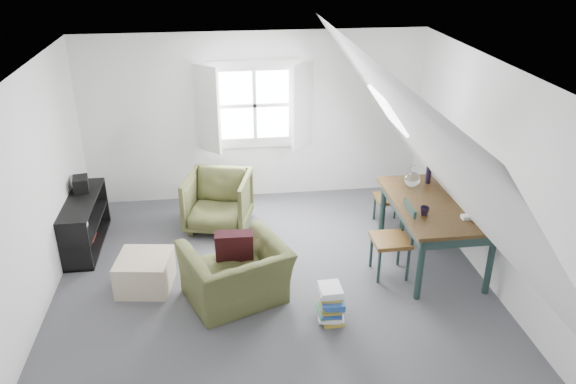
{
  "coord_description": "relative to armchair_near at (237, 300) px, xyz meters",
  "views": [
    {
      "loc": [
        -0.52,
        -5.17,
        3.8
      ],
      "look_at": [
        0.22,
        0.6,
        1.04
      ],
      "focal_mm": 35.0,
      "sensor_mm": 36.0,
      "label": 1
    }
  ],
  "objects": [
    {
      "name": "floor",
      "position": [
        0.43,
        -0.04,
        0.0
      ],
      "size": [
        5.5,
        5.5,
        0.0
      ],
      "primitive_type": "plane",
      "color": "#47474C",
      "rests_on": "ground"
    },
    {
      "name": "ceiling",
      "position": [
        0.43,
        -0.04,
        2.5
      ],
      "size": [
        5.5,
        5.5,
        0.0
      ],
      "primitive_type": "plane",
      "rotation": [
        3.14,
        0.0,
        0.0
      ],
      "color": "white",
      "rests_on": "wall_back"
    },
    {
      "name": "wall_back",
      "position": [
        0.43,
        2.71,
        1.25
      ],
      "size": [
        5.0,
        0.0,
        5.0
      ],
      "primitive_type": "plane",
      "rotation": [
        1.57,
        0.0,
        0.0
      ],
      "color": "white",
      "rests_on": "ground"
    },
    {
      "name": "wall_left",
      "position": [
        -2.07,
        -0.04,
        1.25
      ],
      "size": [
        0.0,
        5.5,
        5.5
      ],
      "primitive_type": "plane",
      "rotation": [
        1.57,
        0.0,
        1.57
      ],
      "color": "white",
      "rests_on": "ground"
    },
    {
      "name": "wall_right",
      "position": [
        2.93,
        -0.04,
        1.25
      ],
      "size": [
        0.0,
        5.5,
        5.5
      ],
      "primitive_type": "plane",
      "rotation": [
        1.57,
        0.0,
        -1.57
      ],
      "color": "white",
      "rests_on": "ground"
    },
    {
      "name": "slope_left",
      "position": [
        -1.12,
        -0.04,
        1.78
      ],
      "size": [
        3.19,
        5.5,
        4.48
      ],
      "primitive_type": "plane",
      "rotation": [
        0.0,
        2.19,
        0.0
      ],
      "color": "white",
      "rests_on": "wall_left"
    },
    {
      "name": "slope_right",
      "position": [
        1.98,
        -0.04,
        1.78
      ],
      "size": [
        3.19,
        5.5,
        4.48
      ],
      "primitive_type": "plane",
      "rotation": [
        0.0,
        -2.19,
        0.0
      ],
      "color": "white",
      "rests_on": "wall_right"
    },
    {
      "name": "dormer_window",
      "position": [
        0.43,
        2.63,
        1.45
      ],
      "size": [
        1.71,
        0.35,
        1.3
      ],
      "color": "white",
      "rests_on": "wall_back"
    },
    {
      "name": "skylight",
      "position": [
        1.98,
        1.26,
        1.75
      ],
      "size": [
        0.35,
        0.75,
        0.47
      ],
      "primitive_type": "cube",
      "rotation": [
        0.0,
        0.95,
        0.0
      ],
      "color": "white",
      "rests_on": "slope_right"
    },
    {
      "name": "armchair_near",
      "position": [
        0.0,
        0.0,
        0.0
      ],
      "size": [
        1.32,
        1.25,
        0.69
      ],
      "primitive_type": "imported",
      "rotation": [
        0.0,
        0.0,
        3.52
      ],
      "color": "#474B27",
      "rests_on": "floor"
    },
    {
      "name": "armchair_far",
      "position": [
        -0.16,
        1.74,
        0.0
      ],
      "size": [
        1.02,
        1.03,
        0.78
      ],
      "primitive_type": "imported",
      "rotation": [
        0.0,
        0.0,
        -0.25
      ],
      "color": "#474B27",
      "rests_on": "floor"
    },
    {
      "name": "throw_pillow",
      "position": [
        -0.0,
        0.15,
        0.61
      ],
      "size": [
        0.42,
        0.26,
        0.43
      ],
      "primitive_type": "cube",
      "rotation": [
        0.31,
        0.0,
        -0.04
      ],
      "color": "#330E14",
      "rests_on": "armchair_near"
    },
    {
      "name": "ottoman",
      "position": [
        -1.03,
        0.39,
        0.2
      ],
      "size": [
        0.67,
        0.67,
        0.39
      ],
      "primitive_type": "cube",
      "rotation": [
        0.0,
        0.0,
        -0.14
      ],
      "color": "#BDAC91",
      "rests_on": "floor"
    },
    {
      "name": "dining_table",
      "position": [
        2.42,
        0.51,
        0.71
      ],
      "size": [
        0.99,
        1.64,
        0.82
      ],
      "rotation": [
        0.0,
        0.0,
        0.08
      ],
      "color": "#33210E",
      "rests_on": "floor"
    },
    {
      "name": "demijohn",
      "position": [
        2.27,
        0.96,
        0.94
      ],
      "size": [
        0.2,
        0.2,
        0.28
      ],
      "rotation": [
        0.0,
        0.0,
        -0.38
      ],
      "color": "silver",
      "rests_on": "dining_table"
    },
    {
      "name": "vase_twigs",
      "position": [
        2.52,
        1.06,
        0.94
      ],
      "size": [
        0.07,
        0.08,
        0.55
      ],
      "rotation": [
        0.0,
        0.0,
        0.01
      ],
      "color": "black",
      "rests_on": "dining_table"
    },
    {
      "name": "cup",
      "position": [
        2.17,
        0.21,
        0.82
      ],
      "size": [
        0.13,
        0.13,
        0.1
      ],
      "primitive_type": "imported",
      "rotation": [
        0.0,
        0.0,
        0.27
      ],
      "color": "black",
      "rests_on": "dining_table"
    },
    {
      "name": "paper_box",
      "position": [
        2.62,
        0.06,
        0.84
      ],
      "size": [
        0.13,
        0.09,
        0.04
      ],
      "primitive_type": "cube",
      "rotation": [
        0.0,
        0.0,
        0.01
      ],
      "color": "white",
      "rests_on": "dining_table"
    },
    {
      "name": "dining_chair_far",
      "position": [
        2.18,
        1.48,
        0.42
      ],
      "size": [
        0.38,
        0.38,
        0.8
      ],
      "rotation": [
        0.0,
        0.0,
        3.17
      ],
      "color": "brown",
      "rests_on": "floor"
    },
    {
      "name": "dining_chair_near",
      "position": [
        1.87,
        0.3,
        0.48
      ],
      "size": [
        0.43,
        0.43,
        0.91
      ],
      "rotation": [
        0.0,
        0.0,
        -1.63
      ],
      "color": "brown",
      "rests_on": "floor"
    },
    {
      "name": "media_shelf",
      "position": [
        -1.92,
        1.41,
        0.3
      ],
      "size": [
        0.44,
        1.31,
        0.67
      ],
      "rotation": [
        0.0,
        0.0,
        0.01
      ],
      "color": "black",
      "rests_on": "floor"
    },
    {
      "name": "electronics_box",
      "position": [
        -1.92,
        1.7,
        0.76
      ],
      "size": [
        0.23,
        0.29,
        0.21
      ],
      "primitive_type": "cube",
      "rotation": [
        0.0,
        0.0,
        0.18
      ],
      "color": "black",
      "rests_on": "media_shelf"
    },
    {
      "name": "magazine_stack",
      "position": [
        0.97,
        -0.48,
        0.2
      ],
      "size": [
        0.3,
        0.36,
        0.4
      ],
      "rotation": [
        0.0,
        0.0,
        -0.15
      ],
      "color": "#B29933",
      "rests_on": "floor"
    }
  ]
}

